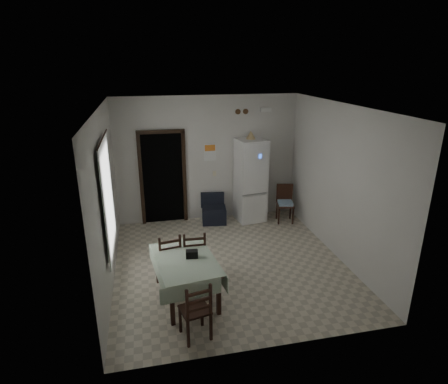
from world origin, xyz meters
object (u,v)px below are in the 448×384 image
corner_chair (285,204)px  dining_chair_near_head (195,309)px  fridge (251,180)px  dining_chair_far_left (168,257)px  navy_seat (214,209)px  dining_table (186,278)px  dining_chair_far_right (194,254)px

corner_chair → dining_chair_near_head: 4.32m
fridge → corner_chair: 0.98m
dining_chair_far_left → corner_chair: bearing=-155.0°
navy_seat → dining_table: bearing=-101.5°
corner_chair → navy_seat: bearing=-179.2°
dining_chair_far_left → dining_chair_far_right: size_ratio=1.00×
dining_table → fridge: bearing=49.0°
corner_chair → dining_chair_near_head: bearing=-115.5°
navy_seat → dining_chair_far_right: size_ratio=0.72×
fridge → navy_seat: 1.08m
fridge → dining_chair_far_left: bearing=-140.5°
fridge → corner_chair: bearing=-30.6°
navy_seat → dining_table: dining_table is taller
dining_chair_far_left → dining_chair_far_right: same height
dining_chair_far_left → dining_chair_near_head: bearing=90.0°
navy_seat → corner_chair: corner_chair is taller
fridge → dining_chair_far_right: bearing=-134.1°
dining_table → dining_chair_far_right: bearing=61.9°
navy_seat → dining_chair_far_right: 2.40m
dining_chair_far_left → dining_chair_near_head: (0.24, -1.46, -0.02)m
fridge → dining_table: (-1.87, -2.83, -0.62)m
dining_chair_far_right → dining_chair_near_head: bearing=84.3°
fridge → navy_seat: (-0.87, -0.00, -0.64)m
corner_chair → dining_table: size_ratio=0.65×
navy_seat → dining_table: 3.00m
fridge → dining_table: bearing=-131.4°
navy_seat → dining_chair_near_head: 3.88m
dining_chair_far_right → dining_chair_near_head: 1.50m
corner_chair → dining_chair_far_right: size_ratio=0.96×
fridge → corner_chair: size_ratio=2.21×
corner_chair → dining_chair_near_head: (-2.62, -3.43, 0.00)m
corner_chair → dining_chair_far_right: 3.11m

